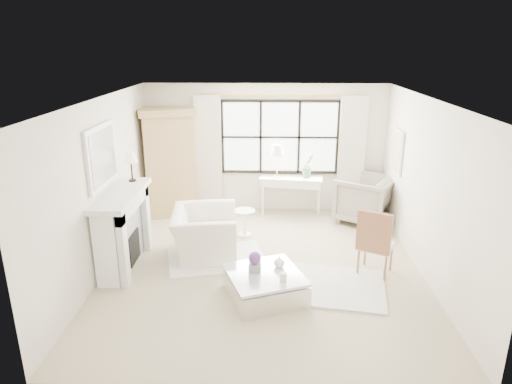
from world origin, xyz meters
TOP-DOWN VIEW (x-y plane):
  - floor at (0.00, 0.00)m, footprint 5.50×5.50m
  - ceiling at (0.00, 0.00)m, footprint 5.50×5.50m
  - wall_back at (0.00, 2.75)m, footprint 5.00×0.00m
  - wall_front at (0.00, -2.75)m, footprint 5.00×0.00m
  - wall_left at (-2.50, 0.00)m, footprint 0.00×5.50m
  - wall_right at (2.50, 0.00)m, footprint 0.00×5.50m
  - window_pane at (0.30, 2.73)m, footprint 2.40×0.02m
  - window_frame at (0.30, 2.72)m, footprint 2.50×0.04m
  - curtain_rod at (0.30, 2.67)m, footprint 3.30×0.04m
  - curtain_left at (-1.20, 2.65)m, footprint 0.55×0.10m
  - curtain_right at (1.80, 2.65)m, footprint 0.55×0.10m
  - fireplace at (-2.27, 0.00)m, footprint 0.58×1.66m
  - mirror_frame at (-2.47, 0.00)m, footprint 0.05×1.15m
  - mirror_glass at (-2.44, 0.00)m, footprint 0.02×1.00m
  - art_frame at (2.47, 1.70)m, footprint 0.04×0.62m
  - art_canvas at (2.45, 1.70)m, footprint 0.01×0.52m
  - mantel_lamp at (-2.22, 0.61)m, footprint 0.22×0.22m
  - armoire at (-1.99, 2.42)m, footprint 1.29×1.03m
  - console_table at (0.54, 2.50)m, footprint 1.35×0.63m
  - console_lamp at (0.25, 2.50)m, footprint 0.28×0.28m
  - orchid_plant at (0.89, 2.50)m, footprint 0.34×0.32m
  - side_table at (-0.37, 1.28)m, footprint 0.40×0.40m
  - rug_left at (-0.79, 0.27)m, footprint 1.81×1.47m
  - rug_right at (0.97, -0.59)m, footprint 1.87×1.52m
  - club_armchair at (-1.01, 0.45)m, footprint 1.18×1.31m
  - wingback_chair at (2.03, 2.07)m, footprint 1.44×1.43m
  - french_chair at (1.75, -0.16)m, footprint 0.65×0.65m
  - coffee_table at (0.03, -0.92)m, footprint 1.29×1.29m
  - planter_box at (-0.11, -0.86)m, footprint 0.17×0.17m
  - planter_flowers at (-0.11, -0.86)m, footprint 0.18×0.18m
  - pillar_candle at (0.29, -1.12)m, footprint 0.10×0.10m
  - coffee_vase at (0.24, -0.72)m, footprint 0.19×0.19m

SIDE VIEW (x-z plane):
  - floor at x=0.00m, z-range 0.00..0.00m
  - rug_left at x=-0.79m, z-range 0.00..0.03m
  - rug_right at x=0.97m, z-range 0.00..0.03m
  - coffee_table at x=0.03m, z-range -0.01..0.37m
  - french_chair at x=1.75m, z-range -0.23..0.85m
  - side_table at x=-0.37m, z-range 0.08..0.58m
  - club_armchair at x=-1.01m, z-range 0.00..0.79m
  - console_table at x=0.54m, z-range 0.00..0.80m
  - pillar_candle at x=0.29m, z-range 0.38..0.50m
  - planter_box at x=-0.11m, z-range 0.38..0.50m
  - coffee_vase at x=0.24m, z-range 0.38..0.55m
  - wingback_chair at x=2.03m, z-range 0.00..0.96m
  - planter_flowers at x=-0.11m, z-range 0.50..0.68m
  - fireplace at x=-2.27m, z-range 0.02..1.28m
  - orchid_plant at x=0.89m, z-range 0.80..1.29m
  - armoire at x=-1.99m, z-range 0.02..2.26m
  - curtain_left at x=-1.20m, z-range 0.00..2.47m
  - curtain_right at x=1.80m, z-range 0.00..2.47m
  - wall_left at x=-2.50m, z-range -1.40..4.10m
  - wall_right at x=2.50m, z-range -1.40..4.10m
  - wall_back at x=0.00m, z-range -1.15..3.85m
  - wall_front at x=0.00m, z-range -1.15..3.85m
  - console_lamp at x=0.25m, z-range 1.01..1.70m
  - art_frame at x=2.47m, z-range 1.14..1.96m
  - art_canvas at x=2.45m, z-range 1.19..1.91m
  - window_pane at x=0.30m, z-range 0.85..2.35m
  - window_frame at x=0.30m, z-range 0.85..2.35m
  - mantel_lamp at x=-2.22m, z-range 1.40..1.91m
  - mirror_frame at x=-2.47m, z-range 1.37..2.31m
  - mirror_glass at x=-2.44m, z-range 1.44..2.24m
  - curtain_rod at x=0.30m, z-range 2.45..2.49m
  - ceiling at x=0.00m, z-range 2.70..2.70m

